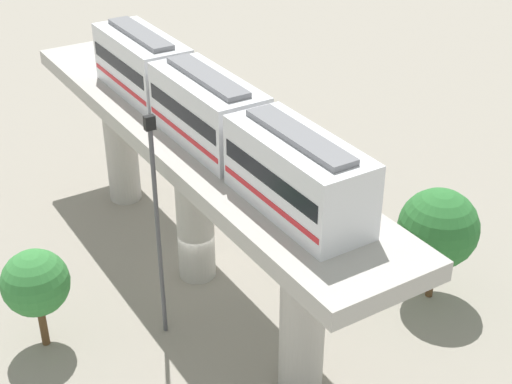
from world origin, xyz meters
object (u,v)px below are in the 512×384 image
object	(u,v)px
parked_car_blue	(285,155)
tree_mid_lot	(438,228)
signal_post	(157,222)
parked_car_orange	(325,207)
tree_near_viaduct	(36,283)
train	(208,111)

from	to	relation	value
parked_car_blue	tree_mid_lot	distance (m)	15.99
parked_car_blue	signal_post	bearing A→B (deg)	-147.86
tree_mid_lot	parked_car_orange	bearing A→B (deg)	90.59
parked_car_orange	tree_mid_lot	bearing A→B (deg)	-102.76
signal_post	tree_near_viaduct	bearing A→B (deg)	157.92
parked_car_blue	signal_post	world-z (taller)	signal_post
parked_car_blue	signal_post	distance (m)	18.65
parked_car_orange	tree_near_viaduct	distance (m)	17.75
parked_car_orange	tree_near_viaduct	size ratio (longest dim) A/B	0.90
train	signal_post	xyz separation A→B (m)	(-3.40, -1.37, -3.92)
train	tree_near_viaduct	world-z (taller)	train
tree_mid_lot	parked_car_blue	bearing A→B (deg)	83.61
tree_mid_lot	signal_post	bearing A→B (deg)	159.51
parked_car_blue	signal_post	xyz separation A→B (m)	(-14.16, -10.91, 5.31)
train	parked_car_orange	world-z (taller)	train
train	parked_car_orange	xyz separation A→B (m)	(8.92, 2.72, -9.23)
train	parked_car_blue	bearing A→B (deg)	41.58
train	tree_mid_lot	world-z (taller)	train
tree_mid_lot	signal_post	size ratio (longest dim) A/B	0.54
parked_car_orange	train	bearing A→B (deg)	-176.43
tree_near_viaduct	signal_post	distance (m)	6.09
tree_mid_lot	signal_post	distance (m)	13.41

